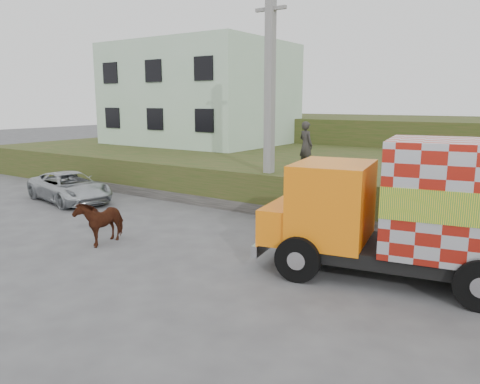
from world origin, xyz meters
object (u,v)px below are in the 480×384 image
Objects in this scene: utility_pole at (270,101)px; pedestrian at (306,145)px; cow at (101,221)px; cargo_truck at (444,212)px; suv at (70,187)px.

pedestrian is at bearing 71.29° from utility_pole.
cow is at bearing 94.71° from pedestrian.
cow is (-2.10, -6.00, -3.42)m from utility_pole.
cargo_truck is 8.35m from pedestrian.
cargo_truck is (6.77, -3.82, -2.39)m from utility_pole.
cargo_truck is 14.58m from suv.
cow is 8.41m from pedestrian.
utility_pole reaches higher than pedestrian.
cow is 0.35× the size of suv.
suv is (-14.51, 0.84, -1.08)m from cargo_truck.
cargo_truck is at bearing -29.43° from utility_pole.
pedestrian is (0.60, 1.77, -1.66)m from utility_pole.
pedestrian is (8.34, 4.74, 1.80)m from suv.
suv is (-5.65, 3.03, -0.05)m from cow.
cargo_truck is at bearing 161.69° from pedestrian.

